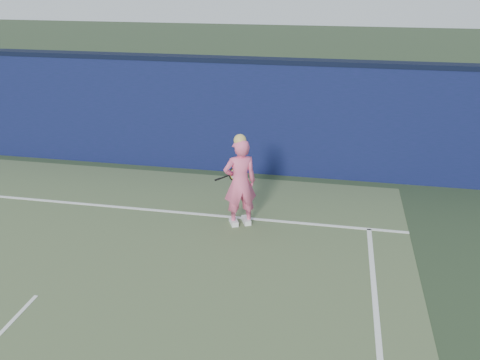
# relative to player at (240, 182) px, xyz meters

# --- Properties ---
(backstop_wall) EXTENTS (24.00, 0.40, 2.50)m
(backstop_wall) POSITION_rel_player_xyz_m (-2.46, 2.71, 0.42)
(backstop_wall) COLOR #0C1638
(backstop_wall) RESTS_ON ground
(wall_cap) EXTENTS (24.00, 0.42, 0.10)m
(wall_cap) POSITION_rel_player_xyz_m (-2.46, 2.71, 1.72)
(wall_cap) COLOR black
(wall_cap) RESTS_ON backstop_wall
(player) EXTENTS (0.71, 0.61, 1.73)m
(player) POSITION_rel_player_xyz_m (0.00, 0.00, 0.00)
(player) COLOR #FC6291
(player) RESTS_ON ground
(racket) EXTENTS (0.52, 0.27, 0.30)m
(racket) POSITION_rel_player_xyz_m (-0.18, 0.39, -0.01)
(racket) COLOR black
(racket) RESTS_ON ground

